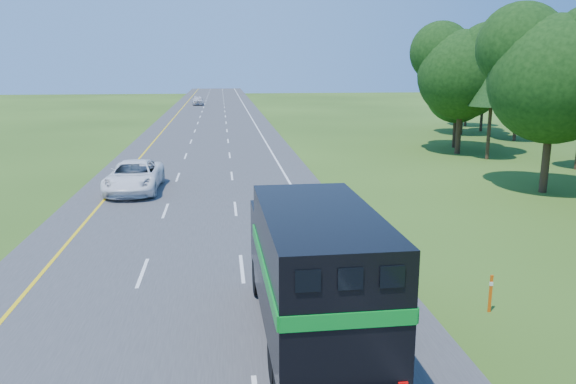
# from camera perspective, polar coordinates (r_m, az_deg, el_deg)

# --- Properties ---
(road) EXTENTS (15.00, 260.00, 0.04)m
(road) POSITION_cam_1_polar(r_m,az_deg,el_deg) (50.56, -8.09, 4.19)
(road) COLOR #38383A
(road) RESTS_ON ground
(lane_markings) EXTENTS (11.15, 260.00, 0.01)m
(lane_markings) POSITION_cam_1_polar(r_m,az_deg,el_deg) (50.56, -8.09, 4.22)
(lane_markings) COLOR yellow
(lane_markings) RESTS_ON road
(horse_truck) EXTENTS (2.97, 8.99, 3.96)m
(horse_truck) POSITION_cam_1_polar(r_m,az_deg,el_deg) (15.11, 2.60, -8.03)
(horse_truck) COLOR black
(horse_truck) RESTS_ON road
(white_suv) EXTENTS (3.09, 6.53, 1.80)m
(white_suv) POSITION_cam_1_polar(r_m,az_deg,el_deg) (34.98, -15.36, 1.53)
(white_suv) COLOR white
(white_suv) RESTS_ON road
(far_car) EXTENTS (2.34, 5.12, 1.70)m
(far_car) POSITION_cam_1_polar(r_m,az_deg,el_deg) (107.59, -9.16, 9.18)
(far_car) COLOR silver
(far_car) RESTS_ON road
(delineator) EXTENTS (0.10, 0.06, 1.22)m
(delineator) POSITION_cam_1_polar(r_m,az_deg,el_deg) (18.71, 19.88, -9.56)
(delineator) COLOR #EA4F0C
(delineator) RESTS_ON ground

